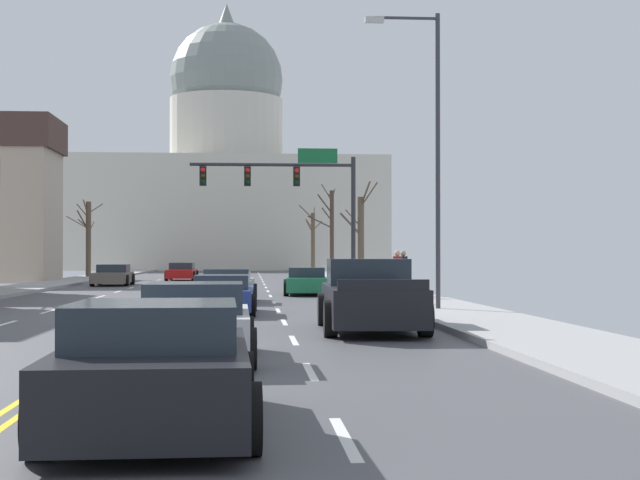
{
  "coord_description": "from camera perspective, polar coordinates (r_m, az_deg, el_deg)",
  "views": [
    {
      "loc": [
        2.59,
        -28.02,
        1.75
      ],
      "look_at": [
        7.04,
        31.93,
        2.64
      ],
      "focal_mm": 54.09,
      "sensor_mm": 36.0,
      "label": 1
    }
  ],
  "objects": [
    {
      "name": "ground",
      "position": [
        28.19,
        -9.53,
        -4.35
      ],
      "size": [
        20.0,
        180.0,
        0.2
      ],
      "color": "#47474D"
    },
    {
      "name": "signal_gantry",
      "position": [
        46.05,
        -1.53,
        3.14
      ],
      "size": [
        7.91,
        0.41,
        6.68
      ],
      "color": "#28282D",
      "rests_on": "ground"
    },
    {
      "name": "street_lamp_right",
      "position": [
        28.95,
        6.47,
        6.15
      ],
      "size": [
        2.25,
        0.24,
        8.78
      ],
      "color": "#333338",
      "rests_on": "ground"
    },
    {
      "name": "capitol_building",
      "position": [
        112.13,
        -5.57,
        3.51
      ],
      "size": [
        35.83,
        18.57,
        30.92
      ],
      "color": "beige",
      "rests_on": "ground"
    },
    {
      "name": "sedan_near_00",
      "position": [
        41.44,
        -0.82,
        -2.5
      ],
      "size": [
        2.07,
        4.34,
        1.17
      ],
      "color": "#1E7247",
      "rests_on": "ground"
    },
    {
      "name": "sedan_near_01",
      "position": [
        35.15,
        -5.47,
        -2.75
      ],
      "size": [
        2.14,
        4.5,
        1.22
      ],
      "color": "#9EA3A8",
      "rests_on": "ground"
    },
    {
      "name": "sedan_near_02",
      "position": [
        28.31,
        -5.77,
        -3.26
      ],
      "size": [
        2.02,
        4.53,
        1.15
      ],
      "color": "navy",
      "rests_on": "ground"
    },
    {
      "name": "pickup_truck_near_03",
      "position": [
        22.12,
        2.98,
        -3.46
      ],
      "size": [
        2.42,
        5.73,
        1.64
      ],
      "color": "black",
      "rests_on": "ground"
    },
    {
      "name": "sedan_near_04",
      "position": [
        15.91,
        -7.4,
        -4.99
      ],
      "size": [
        2.0,
        4.25,
        1.29
      ],
      "color": "silver",
      "rests_on": "ground"
    },
    {
      "name": "sedan_near_05",
      "position": [
        9.74,
        -9.68,
        -7.57
      ],
      "size": [
        2.07,
        4.26,
        1.28
      ],
      "color": "black",
      "rests_on": "ground"
    },
    {
      "name": "sedan_oncoming_00",
      "position": [
        55.16,
        -12.15,
        -2.07
      ],
      "size": [
        2.1,
        4.61,
        1.18
      ],
      "color": "#6B6056",
      "rests_on": "ground"
    },
    {
      "name": "sedan_oncoming_01",
      "position": [
        65.19,
        -8.17,
        -1.88
      ],
      "size": [
        2.05,
        4.59,
        1.18
      ],
      "color": "#B71414",
      "rests_on": "ground"
    },
    {
      "name": "bare_tree_00",
      "position": [
        51.12,
        2.42,
        0.13
      ],
      "size": [
        1.97,
        1.41,
        5.45
      ],
      "color": "brown",
      "rests_on": "ground"
    },
    {
      "name": "bare_tree_01",
      "position": [
        71.68,
        -13.56,
        0.17
      ],
      "size": [
        2.51,
        1.85,
        5.63
      ],
      "color": "brown",
      "rests_on": "ground"
    },
    {
      "name": "bare_tree_02",
      "position": [
        79.93,
        -0.44,
        -0.08
      ],
      "size": [
        2.02,
        1.68,
        5.7
      ],
      "color": "brown",
      "rests_on": "ground"
    },
    {
      "name": "bare_tree_04",
      "position": [
        71.43,
        0.66,
        0.6
      ],
      "size": [
        2.15,
        2.23,
        6.87
      ],
      "color": "#423328",
      "rests_on": "ground"
    },
    {
      "name": "pedestrian_00",
      "position": [
        36.25,
        4.6,
        -1.84
      ],
      "size": [
        0.35,
        0.34,
        1.75
      ],
      "color": "#33333D",
      "rests_on": "ground"
    },
    {
      "name": "pedestrian_01",
      "position": [
        37.94,
        4.95,
        -1.8
      ],
      "size": [
        0.35,
        0.34,
        1.75
      ],
      "color": "#4C4238",
      "rests_on": "ground"
    },
    {
      "name": "bicycle_parked",
      "position": [
        32.05,
        5.12,
        -3.1
      ],
      "size": [
        0.12,
        1.77,
        0.85
      ],
      "color": "black",
      "rests_on": "ground"
    }
  ]
}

